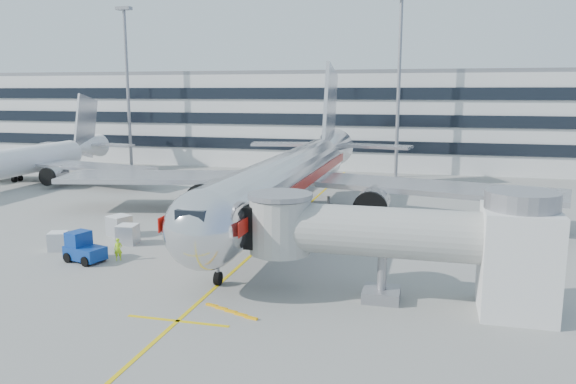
% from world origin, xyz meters
% --- Properties ---
extents(ground, '(180.00, 180.00, 0.00)m').
position_xyz_m(ground, '(0.00, 0.00, 0.00)').
color(ground, gray).
rests_on(ground, ground).
extents(lead_in_line, '(0.25, 70.00, 0.01)m').
position_xyz_m(lead_in_line, '(0.00, 10.00, 0.01)').
color(lead_in_line, yellow).
rests_on(lead_in_line, ground).
extents(stop_bar, '(6.00, 0.25, 0.01)m').
position_xyz_m(stop_bar, '(0.00, -14.00, 0.01)').
color(stop_bar, yellow).
rests_on(stop_bar, ground).
extents(main_jet, '(50.95, 48.70, 16.06)m').
position_xyz_m(main_jet, '(0.00, 11.72, 4.23)').
color(main_jet, silver).
rests_on(main_jet, ground).
extents(jet_bridge, '(17.80, 4.50, 7.00)m').
position_xyz_m(jet_bridge, '(12.18, -8.00, 3.87)').
color(jet_bridge, silver).
rests_on(jet_bridge, ground).
extents(terminal, '(150.00, 24.25, 15.60)m').
position_xyz_m(terminal, '(0.00, 57.95, 7.80)').
color(terminal, silver).
rests_on(terminal, ground).
extents(light_mast_west, '(2.40, 1.20, 25.45)m').
position_xyz_m(light_mast_west, '(-35.00, 42.00, 14.88)').
color(light_mast_west, gray).
rests_on(light_mast_west, ground).
extents(light_mast_centre, '(2.40, 1.20, 25.45)m').
position_xyz_m(light_mast_centre, '(8.00, 42.00, 14.88)').
color(light_mast_centre, gray).
rests_on(light_mast_centre, ground).
extents(second_jet, '(38.21, 36.52, 12.04)m').
position_xyz_m(second_jet, '(-40.21, 22.80, 3.18)').
color(second_jet, white).
rests_on(second_jet, ground).
extents(belt_loader, '(4.26, 2.17, 1.99)m').
position_xyz_m(belt_loader, '(-4.32, 4.62, 0.56)').
color(belt_loader, '#F6A70A').
rests_on(belt_loader, ground).
extents(baggage_tug, '(3.28, 2.52, 2.20)m').
position_xyz_m(baggage_tug, '(-11.54, -5.64, 0.96)').
color(baggage_tug, navy).
rests_on(baggage_tug, ground).
extents(cargo_container_left, '(1.76, 1.76, 1.46)m').
position_xyz_m(cargo_container_left, '(-15.20, -3.56, 0.73)').
color(cargo_container_left, '#BBBDC3').
rests_on(cargo_container_left, ground).
extents(cargo_container_right, '(2.15, 2.15, 1.76)m').
position_xyz_m(cargo_container_right, '(-12.97, 1.70, 0.89)').
color(cargo_container_right, '#BBBDC3').
rests_on(cargo_container_right, ground).
extents(cargo_container_front, '(1.66, 1.66, 1.62)m').
position_xyz_m(cargo_container_front, '(-10.84, -0.55, 0.81)').
color(cargo_container_front, '#BBBDC3').
rests_on(cargo_container_front, ground).
extents(ramp_worker, '(0.71, 0.60, 1.66)m').
position_xyz_m(ramp_worker, '(-9.16, -4.79, 0.83)').
color(ramp_worker, '#A9EC18').
rests_on(ramp_worker, ground).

